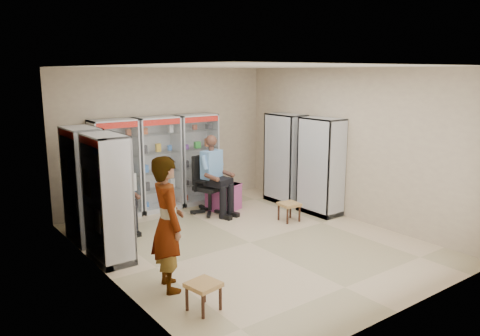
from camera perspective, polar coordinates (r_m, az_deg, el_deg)
floor at (r=8.25m, az=1.21°, el=-9.06°), size 6.00×6.00×0.00m
room_shell at (r=7.77m, az=1.27°, el=4.65°), size 5.02×6.02×3.01m
cabinet_back_left at (r=9.66m, az=-14.98°, el=-0.18°), size 0.90×0.50×2.00m
cabinet_back_mid at (r=10.03m, az=-9.94°, el=0.48°), size 0.90×0.50×2.00m
cabinet_back_right at (r=10.48m, az=-5.30°, el=1.09°), size 0.90×0.50×2.00m
cabinet_right_far at (r=10.55m, az=5.52°, el=1.15°), size 0.90×0.50×2.00m
cabinet_right_near at (r=9.77m, az=9.82°, el=0.19°), size 0.90×0.50×2.00m
cabinet_left_far at (r=8.50m, az=-18.47°, el=-1.98°), size 0.90×0.50×2.00m
cabinet_left_near at (r=7.49m, az=-15.82°, el=-3.63°), size 0.90×0.50×2.00m
wooden_chair at (r=9.03m, az=-14.56°, el=-4.43°), size 0.42×0.42×0.94m
seated_customer at (r=8.94m, az=-14.50°, el=-3.28°), size 0.44×0.60×1.34m
office_chair at (r=9.75m, az=-3.72°, el=-2.04°), size 0.82×0.82×1.22m
seated_shopkeeper at (r=9.67m, az=-3.57°, el=-1.14°), size 0.69×0.82×1.55m
pink_trunk at (r=10.06m, az=-2.02°, el=-3.53°), size 0.73×0.72×0.56m
tea_glass at (r=9.95m, az=-2.18°, el=-1.70°), size 0.07×0.07×0.11m
woven_stool_a at (r=9.38m, az=6.00°, el=-5.34°), size 0.40×0.40×0.37m
woven_stool_b at (r=6.03m, az=-4.46°, el=-15.34°), size 0.43×0.43×0.37m
standing_man at (r=6.37m, az=-8.80°, el=-6.73°), size 0.57×0.75×1.85m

